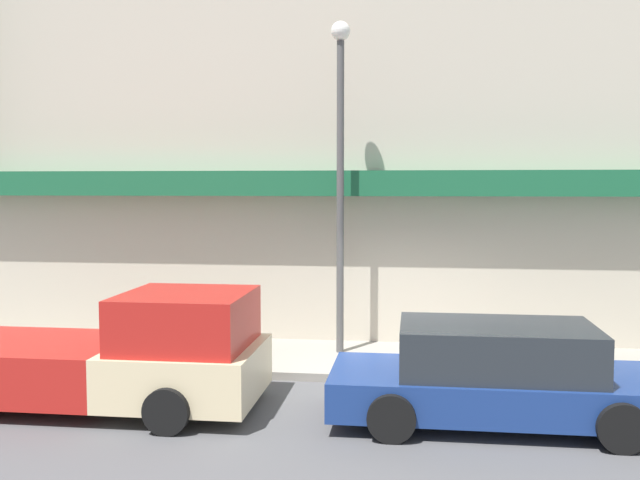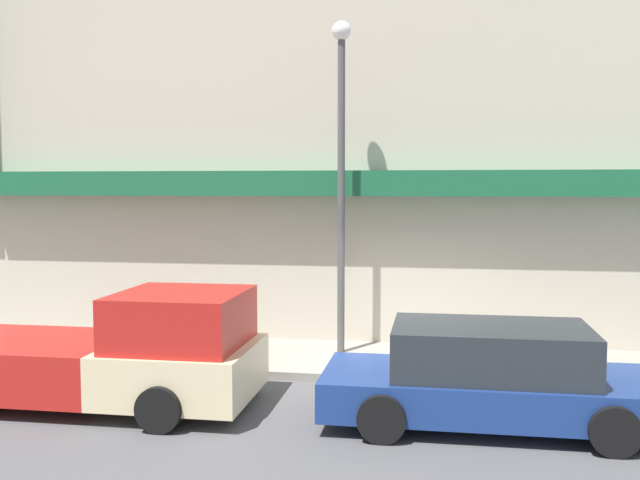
# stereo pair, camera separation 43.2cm
# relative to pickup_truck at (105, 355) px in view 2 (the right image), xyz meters

# --- Properties ---
(ground_plane) EXTENTS (80.00, 80.00, 0.00)m
(ground_plane) POSITION_rel_pickup_truck_xyz_m (4.34, 1.75, -0.77)
(ground_plane) COLOR #4C4C4F
(sidewalk) EXTENTS (36.00, 2.65, 0.15)m
(sidewalk) POSITION_rel_pickup_truck_xyz_m (4.34, 3.07, -0.69)
(sidewalk) COLOR gray
(sidewalk) RESTS_ON ground
(building) EXTENTS (19.80, 3.80, 10.55)m
(building) POSITION_rel_pickup_truck_xyz_m (4.33, 5.88, 4.49)
(building) COLOR #BCB29E
(building) RESTS_ON ground
(pickup_truck) EXTENTS (5.38, 2.29, 1.77)m
(pickup_truck) POSITION_rel_pickup_truck_xyz_m (0.00, 0.00, 0.00)
(pickup_truck) COLOR beige
(pickup_truck) RESTS_ON ground
(parked_car) EXTENTS (4.63, 2.09, 1.40)m
(parked_car) POSITION_rel_pickup_truck_xyz_m (5.71, -0.00, -0.08)
(parked_car) COLOR navy
(parked_car) RESTS_ON ground
(fire_hydrant) EXTENTS (0.21, 0.21, 0.65)m
(fire_hydrant) POSITION_rel_pickup_truck_xyz_m (5.46, 2.31, -0.30)
(fire_hydrant) COLOR red
(fire_hydrant) RESTS_ON sidewalk
(street_lamp) EXTENTS (0.36, 0.36, 6.24)m
(street_lamp) POSITION_rel_pickup_truck_xyz_m (3.17, 3.38, 3.22)
(street_lamp) COLOR #4C4C4C
(street_lamp) RESTS_ON sidewalk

